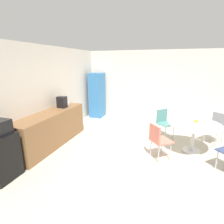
# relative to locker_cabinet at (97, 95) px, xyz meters

# --- Properties ---
(ground_plane) EXTENTS (6.00, 6.00, 0.00)m
(ground_plane) POSITION_rel_locker_cabinet_xyz_m (-2.55, -2.55, -0.88)
(ground_plane) COLOR beige
(wall_back) EXTENTS (6.00, 0.10, 2.60)m
(wall_back) POSITION_rel_locker_cabinet_xyz_m (-2.55, 0.45, 0.42)
(wall_back) COLOR silver
(wall_back) RESTS_ON ground_plane
(wall_side_right) EXTENTS (0.10, 6.00, 2.60)m
(wall_side_right) POSITION_rel_locker_cabinet_xyz_m (0.45, -2.55, 0.42)
(wall_side_right) COLOR silver
(wall_side_right) RESTS_ON ground_plane
(counter_block) EXTENTS (2.38, 0.60, 0.90)m
(counter_block) POSITION_rel_locker_cabinet_xyz_m (-2.83, 0.10, -0.43)
(counter_block) COLOR brown
(counter_block) RESTS_ON ground_plane
(locker_cabinet) EXTENTS (0.60, 0.50, 1.76)m
(locker_cabinet) POSITION_rel_locker_cabinet_xyz_m (0.00, 0.00, 0.00)
(locker_cabinet) COLOR #3372B2
(locker_cabinet) RESTS_ON ground_plane
(round_table) EXTENTS (1.22, 1.22, 0.73)m
(round_table) POSITION_rel_locker_cabinet_xyz_m (-2.03, -3.44, -0.26)
(round_table) COLOR silver
(round_table) RESTS_ON ground_plane
(chair_gray) EXTENTS (0.59, 0.59, 0.83)m
(chair_gray) POSITION_rel_locker_cabinet_xyz_m (-1.24, -4.09, -0.36)
(chair_gray) COLOR silver
(chair_gray) RESTS_ON ground_plane
(chair_teal) EXTENTS (0.59, 0.59, 0.83)m
(chair_teal) POSITION_rel_locker_cabinet_xyz_m (-1.32, -2.70, -0.36)
(chair_teal) COLOR silver
(chair_teal) RESTS_ON ground_plane
(chair_coral) EXTENTS (0.59, 0.59, 0.83)m
(chair_coral) POSITION_rel_locker_cabinet_xyz_m (-2.69, -2.64, -0.36)
(chair_coral) COLOR silver
(chair_coral) RESTS_ON ground_plane
(fruit_bowl) EXTENTS (0.27, 0.27, 0.11)m
(fruit_bowl) POSITION_rel_locker_cabinet_xyz_m (-2.10, -3.48, -0.10)
(fruit_bowl) COLOR silver
(fruit_bowl) RESTS_ON round_table
(mug_white) EXTENTS (0.13, 0.08, 0.09)m
(mug_white) POSITION_rel_locker_cabinet_xyz_m (-1.97, 0.10, 0.07)
(mug_white) COLOR white
(mug_white) RESTS_ON counter_block
(coffee_maker) EXTENTS (0.20, 0.24, 0.32)m
(coffee_maker) POSITION_rel_locker_cabinet_xyz_m (-2.27, 0.10, 0.18)
(coffee_maker) COLOR black
(coffee_maker) RESTS_ON counter_block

